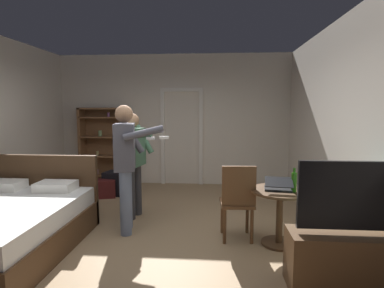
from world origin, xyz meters
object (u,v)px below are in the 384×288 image
at_px(bed, 0,226).
at_px(bottle_on_table, 294,182).
at_px(bookshelf, 104,143).
at_px(laptop, 278,186).
at_px(person_blue_shirt, 126,159).
at_px(person_striped_shirt, 133,158).
at_px(side_table, 280,207).
at_px(tv_flatscreen, 354,253).
at_px(suitcase_dark, 103,188).
at_px(wooden_chair, 238,199).
at_px(suitcase_small, 117,183).

xyz_separation_m(bed, bottle_on_table, (3.49, 0.34, 0.52)).
relative_size(bookshelf, laptop, 4.72).
bearing_deg(person_blue_shirt, bed, -152.85).
xyz_separation_m(bottle_on_table, person_striped_shirt, (-2.20, 0.92, 0.11)).
distance_m(bed, side_table, 3.38).
bearing_deg(bottle_on_table, tv_flatscreen, -66.84).
bearing_deg(bottle_on_table, person_blue_shirt, 170.71).
height_order(bottle_on_table, suitcase_dark, bottle_on_table).
xyz_separation_m(bookshelf, person_blue_shirt, (1.26, -2.57, 0.09)).
bearing_deg(wooden_chair, suitcase_small, 138.43).
height_order(bed, suitcase_dark, bed).
height_order(suitcase_dark, suitcase_small, suitcase_small).
bearing_deg(side_table, tv_flatscreen, -61.50).
bearing_deg(bookshelf, suitcase_small, -56.29).
xyz_separation_m(bookshelf, tv_flatscreen, (3.76, -3.76, -0.57)).
height_order(bookshelf, bottle_on_table, bookshelf).
xyz_separation_m(laptop, wooden_chair, (-0.48, 0.12, -0.21)).
relative_size(wooden_chair, suitcase_small, 2.19).
bearing_deg(suitcase_dark, side_table, -47.28).
distance_m(suitcase_dark, suitcase_small, 0.31).
height_order(tv_flatscreen, side_table, tv_flatscreen).
distance_m(bookshelf, suitcase_dark, 1.31).
bearing_deg(person_blue_shirt, laptop, -9.05).
bearing_deg(person_blue_shirt, tv_flatscreen, -25.43).
distance_m(bottle_on_table, wooden_chair, 0.73).
bearing_deg(person_striped_shirt, suitcase_small, 119.16).
xyz_separation_m(bookshelf, suitcase_small, (0.53, -0.79, -0.70)).
bearing_deg(bookshelf, laptop, -41.81).
distance_m(bookshelf, person_blue_shirt, 2.87).
distance_m(wooden_chair, person_blue_shirt, 1.57).
xyz_separation_m(person_blue_shirt, person_striped_shirt, (-0.06, 0.57, -0.08)).
relative_size(wooden_chair, person_blue_shirt, 0.57).
bearing_deg(suitcase_small, tv_flatscreen, -30.61).
relative_size(person_blue_shirt, suitcase_dark, 3.68).
height_order(bookshelf, person_striped_shirt, bookshelf).
xyz_separation_m(tv_flatscreen, wooden_chair, (-1.01, 1.00, 0.19)).
bearing_deg(suitcase_small, suitcase_dark, -120.22).
bearing_deg(tv_flatscreen, person_blue_shirt, 154.57).
height_order(laptop, suitcase_dark, laptop).
height_order(bed, laptop, bed).
height_order(bottle_on_table, suitcase_small, bottle_on_table).
bearing_deg(bookshelf, wooden_chair, -45.14).
relative_size(bed, laptop, 5.61).
bearing_deg(suitcase_small, side_table, -24.91).
bearing_deg(bed, bookshelf, 88.48).
relative_size(bookshelf, person_striped_shirt, 1.05).
xyz_separation_m(bed, bookshelf, (0.09, 3.26, 0.62)).
height_order(bed, bookshelf, bookshelf).
bearing_deg(bookshelf, person_blue_shirt, -63.90).
height_order(tv_flatscreen, suitcase_dark, tv_flatscreen).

